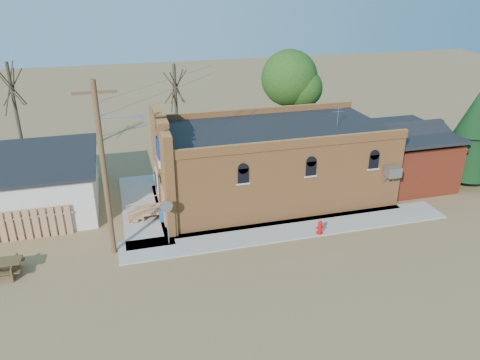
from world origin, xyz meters
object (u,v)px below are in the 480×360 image
object	(u,v)px
brick_bar	(268,163)
trash_barrel	(163,215)
utility_pole	(105,167)
stop_sign	(167,210)
fire_hydrant	(320,227)
picnic_table	(1,266)

from	to	relation	value
brick_bar	trash_barrel	size ratio (longest dim) A/B	21.68
brick_bar	trash_barrel	bearing A→B (deg)	-166.55
utility_pole	stop_sign	size ratio (longest dim) A/B	3.50
stop_sign	trash_barrel	xyz separation A→B (m)	(0.04, 2.63, -1.60)
utility_pole	fire_hydrant	xyz separation A→B (m)	(11.01, -1.20, -4.30)
stop_sign	picnic_table	distance (m)	8.25
fire_hydrant	picnic_table	size ratio (longest dim) A/B	0.40
trash_barrel	fire_hydrant	bearing A→B (deg)	-25.17
stop_sign	picnic_table	bearing A→B (deg)	-152.65
brick_bar	picnic_table	world-z (taller)	brick_bar
utility_pole	stop_sign	distance (m)	3.91
brick_bar	picnic_table	xyz separation A→B (m)	(-15.06, -4.99, -1.82)
brick_bar	stop_sign	distance (m)	8.20
brick_bar	picnic_table	distance (m)	15.97
stop_sign	trash_barrel	world-z (taller)	stop_sign
brick_bar	fire_hydrant	xyz separation A→B (m)	(1.22, -5.50, -1.87)
fire_hydrant	trash_barrel	distance (m)	9.02
brick_bar	trash_barrel	distance (m)	7.38
fire_hydrant	stop_sign	distance (m)	8.45
brick_bar	trash_barrel	world-z (taller)	brick_bar
fire_hydrant	brick_bar	bearing A→B (deg)	111.89
trash_barrel	utility_pole	bearing A→B (deg)	-137.20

